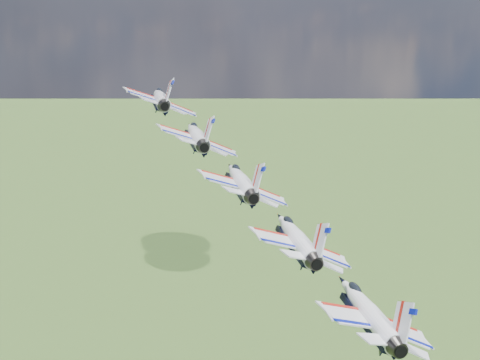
% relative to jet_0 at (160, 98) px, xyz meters
% --- Properties ---
extents(jet_0, '(15.95, 17.90, 7.79)m').
position_rel_jet_0_xyz_m(jet_0, '(0.00, 0.00, 0.00)').
color(jet_0, white).
extents(jet_1, '(15.95, 17.90, 7.79)m').
position_rel_jet_0_xyz_m(jet_1, '(7.59, -8.28, -3.12)').
color(jet_1, silver).
extents(jet_2, '(15.95, 17.90, 7.79)m').
position_rel_jet_0_xyz_m(jet_2, '(15.18, -16.57, -6.24)').
color(jet_2, silver).
extents(jet_3, '(15.95, 17.90, 7.79)m').
position_rel_jet_0_xyz_m(jet_3, '(22.76, -24.85, -9.36)').
color(jet_3, silver).
extents(jet_4, '(15.95, 17.90, 7.79)m').
position_rel_jet_0_xyz_m(jet_4, '(30.35, -33.14, -12.47)').
color(jet_4, white).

